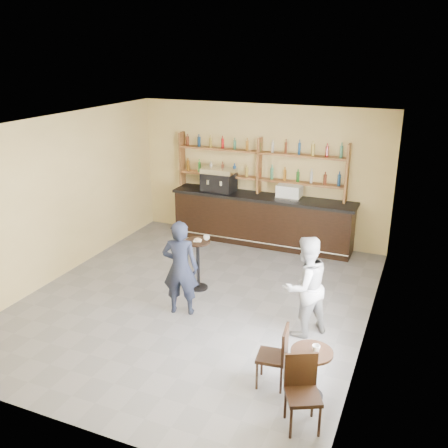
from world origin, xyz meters
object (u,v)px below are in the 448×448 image
at_px(pastry_case, 289,192).
at_px(chair_west, 272,356).
at_px(bar_counter, 262,220).
at_px(man_main, 180,268).
at_px(patron_second, 305,286).
at_px(cafe_table, 310,374).
at_px(espresso_machine, 219,180).
at_px(chair_south, 303,395).
at_px(pedestal_table, 198,265).

xyz_separation_m(pastry_case, chair_west, (1.19, -4.93, -0.88)).
bearing_deg(bar_counter, man_main, -93.63).
bearing_deg(man_main, patron_second, 169.31).
bearing_deg(bar_counter, cafe_table, -64.55).
height_order(espresso_machine, chair_west, espresso_machine).
relative_size(chair_south, patron_second, 0.56).
xyz_separation_m(chair_south, patron_second, (-0.53, 2.11, 0.37)).
bearing_deg(cafe_table, espresso_machine, 124.83).
bearing_deg(pedestal_table, man_main, -82.43).
distance_m(espresso_machine, pedestal_table, 2.96).
bearing_deg(espresso_machine, bar_counter, 4.03).
bearing_deg(patron_second, espresso_machine, -99.34).
xyz_separation_m(bar_counter, chair_west, (1.82, -4.93, -0.13)).
distance_m(pastry_case, chair_west, 5.15).
relative_size(pastry_case, cafe_table, 0.79).
bearing_deg(cafe_table, chair_west, 174.81).
relative_size(espresso_machine, pedestal_table, 0.78).
distance_m(bar_counter, chair_south, 6.08).
relative_size(cafe_table, chair_west, 0.78).
height_order(cafe_table, patron_second, patron_second).
height_order(espresso_machine, pastry_case, espresso_machine).
bearing_deg(pastry_case, chair_south, -68.63).
height_order(bar_counter, chair_south, bar_counter).
bearing_deg(bar_counter, pastry_case, 0.00).
relative_size(cafe_table, chair_south, 0.75).
distance_m(man_main, cafe_table, 2.97).
xyz_separation_m(bar_counter, patron_second, (1.89, -3.47, 0.25)).
bearing_deg(pedestal_table, cafe_table, -39.89).
distance_m(espresso_machine, pastry_case, 1.73).
bearing_deg(chair_west, pastry_case, -173.42).
distance_m(pedestal_table, cafe_table, 3.56).
relative_size(bar_counter, chair_west, 4.80).
distance_m(cafe_table, chair_west, 0.56).
xyz_separation_m(bar_counter, chair_south, (2.42, -5.58, -0.12)).
height_order(pastry_case, cafe_table, pastry_case).
bearing_deg(chair_west, chair_south, 35.74).
height_order(bar_counter, patron_second, patron_second).
xyz_separation_m(espresso_machine, cafe_table, (3.47, -4.98, -1.09)).
xyz_separation_m(pastry_case, patron_second, (1.26, -3.47, -0.50)).
height_order(espresso_machine, man_main, espresso_machine).
bearing_deg(chair_west, man_main, -129.09).
height_order(pastry_case, chair_south, pastry_case).
bearing_deg(patron_second, bar_counter, -111.47).
xyz_separation_m(cafe_table, chair_south, (0.05, -0.60, 0.12)).
xyz_separation_m(pedestal_table, patron_second, (2.24, -0.77, 0.34)).
bearing_deg(chair_west, patron_second, 170.41).
distance_m(pedestal_table, man_main, 1.01).
bearing_deg(pastry_case, man_main, -99.73).
height_order(chair_west, chair_south, chair_south).
bearing_deg(pedestal_table, chair_south, -46.04).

